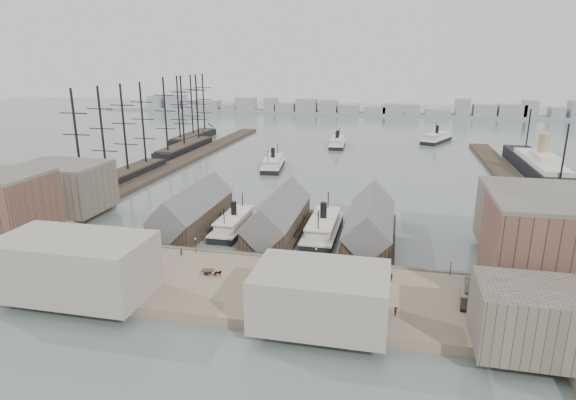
% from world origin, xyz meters
% --- Properties ---
extents(ground, '(900.00, 900.00, 0.00)m').
position_xyz_m(ground, '(0.00, 0.00, 0.00)').
color(ground, '#55635E').
rests_on(ground, ground).
extents(quay, '(180.00, 30.00, 2.00)m').
position_xyz_m(quay, '(0.00, -20.00, 1.00)').
color(quay, '#7C6A53').
rests_on(quay, ground).
extents(seawall, '(180.00, 1.20, 2.30)m').
position_xyz_m(seawall, '(0.00, -5.20, 1.15)').
color(seawall, '#59544C').
rests_on(seawall, ground).
extents(west_wharf, '(10.00, 220.00, 1.60)m').
position_xyz_m(west_wharf, '(-68.00, 100.00, 0.80)').
color(west_wharf, '#2D231C').
rests_on(west_wharf, ground).
extents(east_wharf, '(10.00, 180.00, 1.60)m').
position_xyz_m(east_wharf, '(78.00, 90.00, 0.80)').
color(east_wharf, '#2D231C').
rests_on(east_wharf, ground).
extents(ferry_shed_west, '(14.00, 42.00, 12.60)m').
position_xyz_m(ferry_shed_west, '(-26.00, 16.88, 4.64)').
color(ferry_shed_west, '#2D231C').
rests_on(ferry_shed_west, ground).
extents(ferry_shed_center, '(14.00, 42.00, 12.60)m').
position_xyz_m(ferry_shed_center, '(0.00, 16.88, 4.64)').
color(ferry_shed_center, '#2D231C').
rests_on(ferry_shed_center, ground).
extents(ferry_shed_east, '(14.00, 42.00, 12.60)m').
position_xyz_m(ferry_shed_east, '(26.00, 16.88, 4.64)').
color(ferry_shed_east, '#2D231C').
rests_on(ferry_shed_east, ground).
extents(warehouse_west_back, '(26.00, 20.00, 14.00)m').
position_xyz_m(warehouse_west_back, '(-70.00, 18.00, 9.00)').
color(warehouse_west_back, '#60564C').
rests_on(warehouse_west_back, west_land).
extents(warehouse_east_front, '(30.00, 18.00, 19.00)m').
position_xyz_m(warehouse_east_front, '(66.00, -12.00, 11.50)').
color(warehouse_east_front, brown).
rests_on(warehouse_east_front, east_land).
extents(warehouse_east_back, '(28.00, 20.00, 15.00)m').
position_xyz_m(warehouse_east_back, '(68.00, 15.00, 9.50)').
color(warehouse_east_back, '#60564C').
rests_on(warehouse_east_back, east_land).
extents(street_bldg_center, '(24.00, 16.00, 10.00)m').
position_xyz_m(street_bldg_center, '(20.00, -32.00, 7.00)').
color(street_bldg_center, gray).
rests_on(street_bldg_center, quay).
extents(street_bldg_west, '(30.00, 16.00, 12.00)m').
position_xyz_m(street_bldg_west, '(-30.00, -32.00, 8.00)').
color(street_bldg_west, gray).
rests_on(street_bldg_west, quay).
extents(street_bldg_east, '(18.00, 14.00, 11.00)m').
position_xyz_m(street_bldg_east, '(55.00, -33.00, 7.50)').
color(street_bldg_east, '#60564C').
rests_on(street_bldg_east, quay).
extents(lamp_post_far_w, '(0.44, 0.44, 3.92)m').
position_xyz_m(lamp_post_far_w, '(-45.00, -7.00, 4.71)').
color(lamp_post_far_w, black).
rests_on(lamp_post_far_w, quay).
extents(lamp_post_near_w, '(0.44, 0.44, 3.92)m').
position_xyz_m(lamp_post_near_w, '(-15.00, -7.00, 4.71)').
color(lamp_post_near_w, black).
rests_on(lamp_post_near_w, quay).
extents(lamp_post_near_e, '(0.44, 0.44, 3.92)m').
position_xyz_m(lamp_post_near_e, '(15.00, -7.00, 4.71)').
color(lamp_post_near_e, black).
rests_on(lamp_post_near_e, quay).
extents(lamp_post_far_e, '(0.44, 0.44, 3.92)m').
position_xyz_m(lamp_post_far_e, '(45.00, -7.00, 4.71)').
color(lamp_post_far_e, black).
rests_on(lamp_post_far_e, quay).
extents(far_shore, '(500.00, 40.00, 15.72)m').
position_xyz_m(far_shore, '(-2.07, 334.14, 3.91)').
color(far_shore, gray).
rests_on(far_shore, ground).
extents(ferry_docked_west, '(7.62, 25.41, 9.07)m').
position_xyz_m(ferry_docked_west, '(-13.00, 16.27, 2.13)').
color(ferry_docked_west, black).
rests_on(ferry_docked_west, ground).
extents(ferry_docked_east, '(8.61, 28.71, 10.25)m').
position_xyz_m(ferry_docked_east, '(13.00, 17.40, 2.40)').
color(ferry_docked_east, black).
rests_on(ferry_docked_east, ground).
extents(ferry_open_near, '(11.81, 28.80, 9.99)m').
position_xyz_m(ferry_open_near, '(-22.42, 98.62, 2.34)').
color(ferry_open_near, black).
rests_on(ferry_open_near, ground).
extents(ferry_open_mid, '(9.62, 27.63, 9.73)m').
position_xyz_m(ferry_open_mid, '(-0.81, 161.85, 2.28)').
color(ferry_open_mid, black).
rests_on(ferry_open_mid, ground).
extents(ferry_open_far, '(20.56, 31.17, 10.75)m').
position_xyz_m(ferry_open_far, '(55.38, 189.59, 2.52)').
color(ferry_open_far, black).
rests_on(ferry_open_far, ground).
extents(sailing_ship_near, '(9.42, 64.92, 38.74)m').
position_xyz_m(sailing_ship_near, '(-76.01, 58.09, 2.84)').
color(sailing_ship_near, black).
rests_on(sailing_ship_near, ground).
extents(sailing_ship_mid, '(9.69, 56.00, 39.85)m').
position_xyz_m(sailing_ship_mid, '(-79.25, 128.35, 2.85)').
color(sailing_ship_mid, black).
rests_on(sailing_ship_mid, ground).
extents(sailing_ship_far, '(9.54, 53.02, 39.24)m').
position_xyz_m(sailing_ship_far, '(-89.81, 164.63, 2.83)').
color(sailing_ship_far, black).
rests_on(sailing_ship_far, ground).
extents(ocean_steamer, '(12.45, 90.97, 18.19)m').
position_xyz_m(ocean_steamer, '(92.00, 108.12, 3.91)').
color(ocean_steamer, black).
rests_on(ocean_steamer, ground).
extents(tram, '(3.57, 9.60, 3.33)m').
position_xyz_m(tram, '(46.92, -18.90, 3.71)').
color(tram, black).
rests_on(tram, quay).
extents(horse_cart_left, '(4.89, 2.46, 1.72)m').
position_xyz_m(horse_cart_left, '(-40.45, -18.06, 2.86)').
color(horse_cart_left, black).
rests_on(horse_cart_left, quay).
extents(horse_cart_center, '(4.90, 2.02, 1.46)m').
position_xyz_m(horse_cart_center, '(-5.84, -18.32, 2.77)').
color(horse_cart_center, black).
rests_on(horse_cart_center, quay).
extents(horse_cart_right, '(4.83, 3.20, 1.61)m').
position_xyz_m(horse_cart_right, '(11.45, -23.56, 2.81)').
color(horse_cart_right, black).
rests_on(horse_cart_right, quay).
extents(pedestrian_0, '(0.68, 0.53, 1.76)m').
position_xyz_m(pedestrian_0, '(-53.96, -11.12, 2.88)').
color(pedestrian_0, black).
rests_on(pedestrian_0, quay).
extents(pedestrian_1, '(0.92, 1.00, 1.66)m').
position_xyz_m(pedestrian_1, '(-39.14, -18.51, 2.83)').
color(pedestrian_1, black).
rests_on(pedestrian_1, quay).
extents(pedestrian_2, '(1.19, 0.86, 1.66)m').
position_xyz_m(pedestrian_2, '(-17.76, -9.37, 2.83)').
color(pedestrian_2, black).
rests_on(pedestrian_2, quay).
extents(pedestrian_3, '(0.86, 1.07, 1.71)m').
position_xyz_m(pedestrian_3, '(-20.53, -21.82, 2.85)').
color(pedestrian_3, black).
rests_on(pedestrian_3, quay).
extents(pedestrian_4, '(1.01, 0.88, 1.74)m').
position_xyz_m(pedestrian_4, '(5.91, -12.12, 2.87)').
color(pedestrian_4, black).
rests_on(pedestrian_4, quay).
extents(pedestrian_5, '(0.57, 0.71, 1.77)m').
position_xyz_m(pedestrian_5, '(3.48, -18.01, 2.88)').
color(pedestrian_5, black).
rests_on(pedestrian_5, quay).
extents(pedestrian_6, '(0.83, 0.94, 1.62)m').
position_xyz_m(pedestrian_6, '(27.57, -11.85, 2.81)').
color(pedestrian_6, black).
rests_on(pedestrian_6, quay).
extents(pedestrian_7, '(1.29, 1.33, 1.82)m').
position_xyz_m(pedestrian_7, '(33.43, -27.24, 2.91)').
color(pedestrian_7, black).
rests_on(pedestrian_7, quay).
extents(pedestrian_8, '(0.72, 1.05, 1.65)m').
position_xyz_m(pedestrian_8, '(32.43, -12.00, 2.83)').
color(pedestrian_8, black).
rests_on(pedestrian_8, quay).
extents(pedestrian_9, '(0.98, 1.06, 1.81)m').
position_xyz_m(pedestrian_9, '(49.01, -25.81, 2.91)').
color(pedestrian_9, black).
rests_on(pedestrian_9, quay).
extents(pedestrian_10, '(0.97, 0.95, 1.68)m').
position_xyz_m(pedestrian_10, '(17.22, -12.18, 2.84)').
color(pedestrian_10, black).
rests_on(pedestrian_10, quay).
extents(pedestrian_11, '(0.81, 1.00, 1.59)m').
position_xyz_m(pedestrian_11, '(15.41, -16.02, 2.80)').
color(pedestrian_11, black).
rests_on(pedestrian_11, quay).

